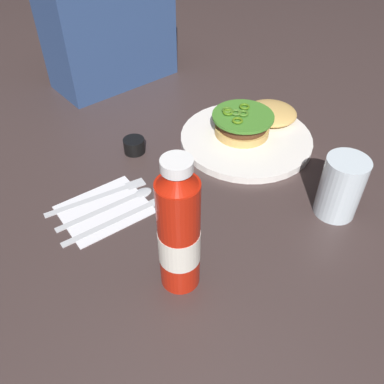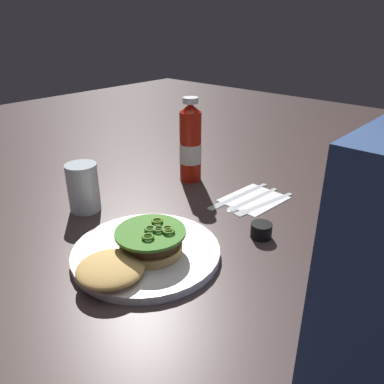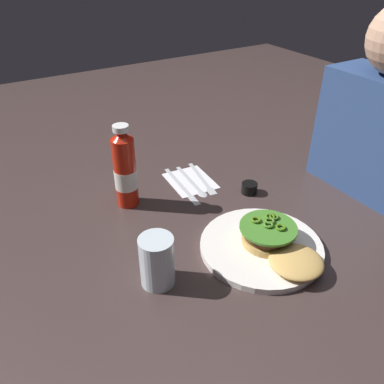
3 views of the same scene
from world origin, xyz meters
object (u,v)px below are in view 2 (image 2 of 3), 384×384
Objects in this scene: dinner_plate at (146,252)px; fork_utensil at (260,204)px; water_glass at (83,187)px; butter_knife at (236,196)px; napkin at (254,199)px; ketchup_bottle at (190,144)px; condiment_cup at (261,230)px; burger_sandwich at (137,251)px; spoon_utensil at (246,201)px.

dinner_plate is 0.33m from fork_utensil.
water_glass is 0.52× the size of butter_knife.
fork_utensil reaches higher than napkin.
dinner_plate is 0.33m from butter_knife.
ketchup_bottle is at bearing -94.79° from butter_knife.
fork_utensil is at bearing 133.96° from water_glass.
condiment_cup reaches higher than dinner_plate.
ketchup_bottle is at bearing -92.70° from fork_utensil.
ketchup_bottle is (-0.37, -0.20, 0.07)m from burger_sandwich.
dinner_plate is 0.32m from spoon_utensil.
condiment_cup is 0.14m from fork_utensil.
water_glass is at bearing -65.68° from condiment_cup.
ketchup_bottle is (-0.34, -0.19, 0.10)m from dinner_plate.
ketchup_bottle is at bearing -95.32° from spoon_utensil.
dinner_plate is 0.40m from ketchup_bottle.
napkin is 0.77× the size of fork_utensil.
water_glass reaches higher than dinner_plate.
spoon_utensil is (0.03, -0.00, 0.00)m from napkin.
butter_knife is (0.02, -0.04, 0.00)m from napkin.
napkin is at bearing -123.04° from fork_utensil.
water_glass is 0.76× the size of napkin.
condiment_cup reaches higher than fork_utensil.
burger_sandwich is at bearing 5.94° from butter_knife.
ketchup_bottle is 1.53× the size of napkin.
spoon_utensil is at bearing -5.63° from napkin.
burger_sandwich is 1.00× the size of butter_knife.
water_glass is (-0.03, -0.25, 0.05)m from dinner_plate.
dinner_plate is 2.48× the size of water_glass.
ketchup_bottle is at bearing -151.34° from burger_sandwich.
ketchup_bottle is 5.14× the size of condiment_cup.
water_glass is (0.30, -0.06, -0.05)m from ketchup_bottle.
burger_sandwich is at bearing 28.66° from ketchup_bottle.
butter_knife is at bearing 85.21° from ketchup_bottle.
spoon_utensil is at bearing -179.83° from burger_sandwich.
napkin is at bearing 92.87° from ketchup_bottle.
condiment_cup is 0.19m from butter_knife.
napkin is 0.68× the size of butter_knife.
fork_utensil is (0.02, 0.03, 0.00)m from napkin.
dinner_plate is 0.24m from condiment_cup.
water_glass is 0.39m from spoon_utensil.
burger_sandwich is at bearing -5.53° from fork_utensil.
ketchup_bottle is 1.19× the size of fork_utensil.
burger_sandwich is 0.36m from spoon_utensil.
water_glass is at bearing -97.68° from dinner_plate.
ketchup_bottle is 0.31m from water_glass.
ketchup_bottle reaches higher than burger_sandwich.
burger_sandwich is 0.28m from water_glass.
ketchup_bottle is 0.23m from napkin.
condiment_cup is at bearing 45.27° from spoon_utensil.
water_glass is at bearing -43.17° from spoon_utensil.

